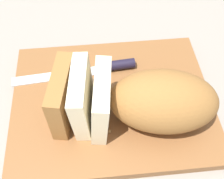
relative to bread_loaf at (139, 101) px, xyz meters
name	(u,v)px	position (x,y,z in m)	size (l,w,h in m)	color
ground_plane	(112,105)	(0.04, -0.04, -0.07)	(3.00, 3.00, 0.00)	gray
cutting_board	(112,102)	(0.04, -0.04, -0.06)	(0.37, 0.29, 0.02)	brown
bread_loaf	(139,101)	(0.00, 0.00, 0.00)	(0.28, 0.14, 0.11)	#996633
bread_knife	(101,68)	(0.06, -0.11, -0.05)	(0.25, 0.04, 0.02)	silver
crumb_near_knife	(127,80)	(0.01, -0.08, -0.05)	(0.01, 0.01, 0.01)	tan
crumb_near_loaf	(110,131)	(0.05, 0.03, -0.05)	(0.01, 0.01, 0.01)	tan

